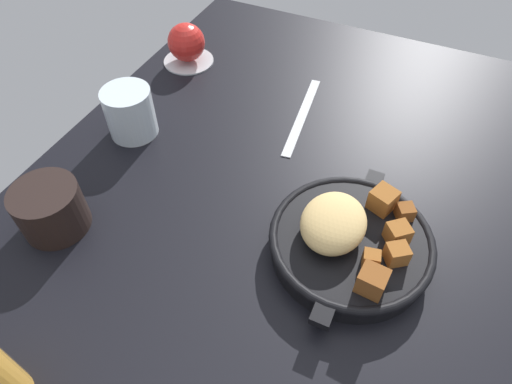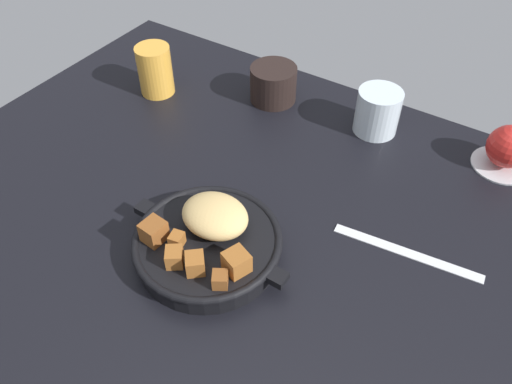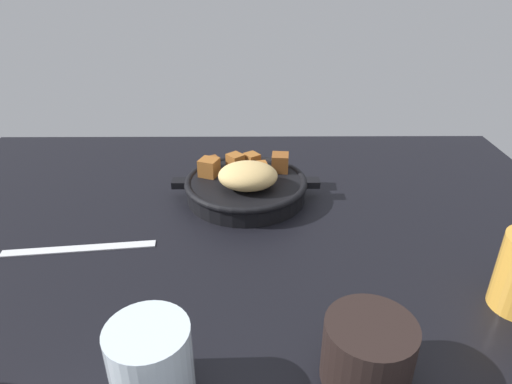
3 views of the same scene
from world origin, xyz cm
name	(u,v)px [view 1 (image 1 of 3)]	position (x,y,z in cm)	size (l,w,h in cm)	color
ground_plane	(281,226)	(0.00, 0.00, -1.20)	(114.18, 80.81, 2.40)	black
cast_iron_skillet	(349,240)	(-1.21, -9.98, 2.70)	(25.77, 21.50, 7.71)	black
saucer_plate	(189,60)	(29.74, 32.58, 0.30)	(10.03, 10.03, 0.60)	#B7BABF
red_apple	(186,42)	(29.74, 32.58, 4.25)	(7.31, 7.31, 7.31)	red
butter_knife	(302,115)	(23.11, 5.55, 0.18)	(21.97, 1.60, 0.36)	silver
water_glass_short	(130,112)	(7.30, 30.04, 4.13)	(8.03, 8.03, 8.25)	silver
coffee_mug_dark	(51,209)	(-13.74, 28.31, 3.51)	(9.09, 9.09, 7.02)	black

